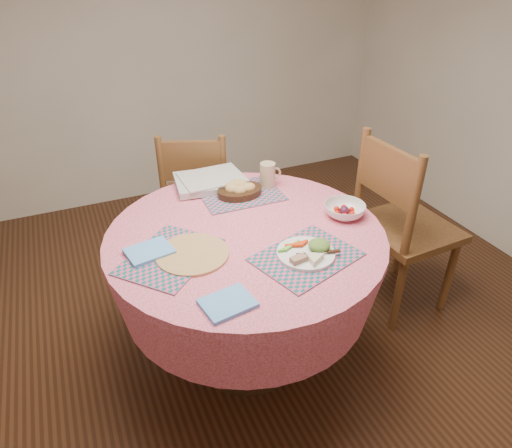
# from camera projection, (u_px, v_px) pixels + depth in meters

# --- Properties ---
(ground) EXTENTS (4.00, 4.00, 0.00)m
(ground) POSITION_uv_depth(u_px,v_px,m) (247.00, 352.00, 2.41)
(ground) COLOR #331C0F
(ground) RESTS_ON ground
(dining_table) EXTENTS (1.24, 1.24, 0.75)m
(dining_table) POSITION_uv_depth(u_px,v_px,m) (246.00, 267.00, 2.12)
(dining_table) COLOR pink
(dining_table) RESTS_ON ground
(chair_right) EXTENTS (0.49, 0.51, 1.04)m
(chair_right) POSITION_uv_depth(u_px,v_px,m) (400.00, 223.00, 2.48)
(chair_right) COLOR brown
(chair_right) RESTS_ON ground
(chair_back) EXTENTS (0.55, 0.54, 0.93)m
(chair_back) POSITION_uv_depth(u_px,v_px,m) (197.00, 196.00, 2.86)
(chair_back) COLOR brown
(chair_back) RESTS_ON ground
(placemat_front) EXTENTS (0.47, 0.41, 0.01)m
(placemat_front) POSITION_uv_depth(u_px,v_px,m) (306.00, 257.00, 1.85)
(placemat_front) COLOR #115C64
(placemat_front) RESTS_ON dining_table
(placemat_left) EXTENTS (0.50, 0.49, 0.01)m
(placemat_left) POSITION_uv_depth(u_px,v_px,m) (170.00, 256.00, 1.85)
(placemat_left) COLOR #115C64
(placemat_left) RESTS_ON dining_table
(placemat_back) EXTENTS (0.41, 0.31, 0.01)m
(placemat_back) POSITION_uv_depth(u_px,v_px,m) (241.00, 194.00, 2.32)
(placemat_back) COLOR #115C64
(placemat_back) RESTS_ON dining_table
(wicker_trivet) EXTENTS (0.30, 0.30, 0.01)m
(wicker_trivet) POSITION_uv_depth(u_px,v_px,m) (192.00, 254.00, 1.86)
(wicker_trivet) COLOR #AB714A
(wicker_trivet) RESTS_ON dining_table
(napkin_near) EXTENTS (0.20, 0.17, 0.01)m
(napkin_near) POSITION_uv_depth(u_px,v_px,m) (228.00, 303.00, 1.60)
(napkin_near) COLOR #5DA3F0
(napkin_near) RESTS_ON dining_table
(napkin_far) EXTENTS (0.20, 0.17, 0.01)m
(napkin_far) POSITION_uv_depth(u_px,v_px,m) (149.00, 251.00, 1.87)
(napkin_far) COLOR #5DA3F0
(napkin_far) RESTS_ON placemat_left
(dinner_plate) EXTENTS (0.24, 0.25, 0.05)m
(dinner_plate) POSITION_uv_depth(u_px,v_px,m) (308.00, 252.00, 1.85)
(dinner_plate) COLOR white
(dinner_plate) RESTS_ON placemat_front
(bread_bowl) EXTENTS (0.23, 0.23, 0.08)m
(bread_bowl) POSITION_uv_depth(u_px,v_px,m) (239.00, 189.00, 2.29)
(bread_bowl) COLOR black
(bread_bowl) RESTS_ON placemat_back
(latte_mug) EXTENTS (0.12, 0.08, 0.13)m
(latte_mug) POSITION_uv_depth(u_px,v_px,m) (268.00, 175.00, 2.36)
(latte_mug) COLOR tan
(latte_mug) RESTS_ON placemat_back
(fruit_bowl) EXTENTS (0.26, 0.26, 0.06)m
(fruit_bowl) POSITION_uv_depth(u_px,v_px,m) (344.00, 210.00, 2.12)
(fruit_bowl) COLOR white
(fruit_bowl) RESTS_ON dining_table
(newspaper_stack) EXTENTS (0.37, 0.31, 0.04)m
(newspaper_stack) POSITION_uv_depth(u_px,v_px,m) (209.00, 181.00, 2.39)
(newspaper_stack) COLOR silver
(newspaper_stack) RESTS_ON dining_table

